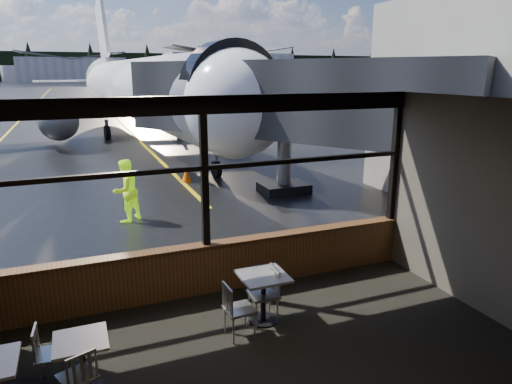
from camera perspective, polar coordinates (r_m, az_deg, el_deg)
ground_plane at (r=127.41m, az=-21.44°, el=12.08°), size 520.00×520.00×0.00m
ceiling at (r=4.79m, az=2.92°, el=10.31°), size 8.00×6.00×0.04m
window_sill at (r=8.34m, az=-6.12°, el=-9.53°), size 8.00×0.28×0.90m
window_header at (r=7.62m, az=-6.73°, el=10.77°), size 8.00×0.18×0.30m
mullion_centre at (r=7.78m, az=-6.48°, el=2.29°), size 0.12×0.12×2.60m
mullion_right at (r=9.59m, az=16.96°, el=4.11°), size 0.12×0.12×2.60m
window_transom at (r=7.76m, az=-6.50°, el=3.01°), size 8.00×0.10×0.08m
airliner at (r=28.01m, az=-14.03°, el=17.12°), size 30.78×36.04×10.42m
jet_bridge at (r=14.07m, az=1.72°, el=9.04°), size 9.23×11.28×4.92m
cafe_table_near at (r=7.42m, az=0.91°, el=-13.12°), size 0.73×0.73×0.80m
cafe_table_mid at (r=6.43m, az=-20.80°, el=-19.48°), size 0.64×0.64×0.70m
chair_near_e at (r=7.39m, az=0.89°, el=-12.76°), size 0.52×0.52×0.91m
chair_near_w at (r=7.02m, az=-2.07°, el=-14.51°), size 0.51×0.51×0.88m
chair_mid_s at (r=6.13m, az=-21.41°, el=-20.76°), size 0.58×0.58×0.82m
chair_mid_w at (r=6.65m, az=-24.06°, el=-18.05°), size 0.47×0.47×0.81m
ground_crew at (r=12.51m, az=-16.01°, el=0.16°), size 1.03×1.00×1.67m
cone_nose at (r=16.65m, az=-8.70°, el=2.12°), size 0.38×0.38×0.53m
terminal_annex at (r=15.54m, az=29.22°, el=9.74°), size 5.00×7.00×6.00m
hangar_mid at (r=192.35m, az=-21.95°, el=14.12°), size 38.00×15.00×10.00m
hangar_right at (r=195.44m, az=-3.48°, el=15.41°), size 50.00×20.00×12.00m
fuel_tank_b at (r=190.19m, az=-28.05°, el=12.87°), size 8.00×8.00×6.00m
fuel_tank_c at (r=189.50m, az=-24.98°, el=13.21°), size 8.00×8.00×6.00m
treeline at (r=217.35m, az=-22.05°, el=14.33°), size 360.00×3.00×12.00m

